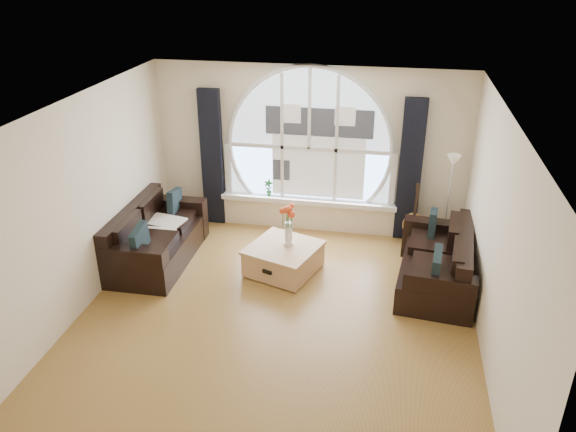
{
  "coord_description": "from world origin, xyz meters",
  "views": [
    {
      "loc": [
        1.26,
        -5.76,
        4.29
      ],
      "look_at": [
        0.0,
        0.9,
        1.05
      ],
      "focal_mm": 35.16,
      "sensor_mm": 36.0,
      "label": 1
    }
  ],
  "objects_px": {
    "sofa_left": "(157,236)",
    "coffee_chest": "(284,258)",
    "sofa_right": "(436,260)",
    "floor_lamp": "(448,206)",
    "vase_flowers": "(289,220)",
    "potted_plant": "(269,188)",
    "guitar": "(415,212)"
  },
  "relations": [
    {
      "from": "coffee_chest",
      "to": "guitar",
      "type": "distance_m",
      "value": 2.27
    },
    {
      "from": "sofa_right",
      "to": "vase_flowers",
      "type": "bearing_deg",
      "value": -174.76
    },
    {
      "from": "sofa_left",
      "to": "guitar",
      "type": "relative_size",
      "value": 1.8
    },
    {
      "from": "vase_flowers",
      "to": "guitar",
      "type": "height_order",
      "value": "vase_flowers"
    },
    {
      "from": "sofa_left",
      "to": "sofa_right",
      "type": "xyz_separation_m",
      "value": [
        4.05,
        0.05,
        0.0
      ]
    },
    {
      "from": "sofa_right",
      "to": "guitar",
      "type": "xyz_separation_m",
      "value": [
        -0.28,
        1.23,
        0.13
      ]
    },
    {
      "from": "sofa_right",
      "to": "floor_lamp",
      "type": "bearing_deg",
      "value": 86.38
    },
    {
      "from": "sofa_left",
      "to": "potted_plant",
      "type": "distance_m",
      "value": 2.03
    },
    {
      "from": "sofa_left",
      "to": "sofa_right",
      "type": "relative_size",
      "value": 1.06
    },
    {
      "from": "sofa_left",
      "to": "sofa_right",
      "type": "distance_m",
      "value": 4.06
    },
    {
      "from": "sofa_left",
      "to": "sofa_right",
      "type": "height_order",
      "value": "sofa_left"
    },
    {
      "from": "sofa_left",
      "to": "guitar",
      "type": "xyz_separation_m",
      "value": [
        3.77,
        1.29,
        0.13
      ]
    },
    {
      "from": "sofa_right",
      "to": "coffee_chest",
      "type": "xyz_separation_m",
      "value": [
        -2.14,
        -0.04,
        -0.17
      ]
    },
    {
      "from": "sofa_right",
      "to": "guitar",
      "type": "distance_m",
      "value": 1.27
    },
    {
      "from": "sofa_left",
      "to": "vase_flowers",
      "type": "xyz_separation_m",
      "value": [
        1.98,
        0.09,
        0.4
      ]
    },
    {
      "from": "coffee_chest",
      "to": "vase_flowers",
      "type": "bearing_deg",
      "value": 72.2
    },
    {
      "from": "vase_flowers",
      "to": "sofa_right",
      "type": "bearing_deg",
      "value": -1.0
    },
    {
      "from": "vase_flowers",
      "to": "potted_plant",
      "type": "xyz_separation_m",
      "value": [
        -0.6,
        1.37,
        -0.12
      ]
    },
    {
      "from": "sofa_left",
      "to": "coffee_chest",
      "type": "xyz_separation_m",
      "value": [
        1.92,
        0.01,
        -0.17
      ]
    },
    {
      "from": "potted_plant",
      "to": "sofa_right",
      "type": "bearing_deg",
      "value": -27.74
    },
    {
      "from": "sofa_right",
      "to": "vase_flowers",
      "type": "height_order",
      "value": "vase_flowers"
    },
    {
      "from": "sofa_left",
      "to": "potted_plant",
      "type": "relative_size",
      "value": 6.92
    },
    {
      "from": "sofa_right",
      "to": "potted_plant",
      "type": "xyz_separation_m",
      "value": [
        -2.67,
        1.41,
        0.29
      ]
    },
    {
      "from": "coffee_chest",
      "to": "vase_flowers",
      "type": "distance_m",
      "value": 0.59
    },
    {
      "from": "floor_lamp",
      "to": "potted_plant",
      "type": "height_order",
      "value": "floor_lamp"
    },
    {
      "from": "sofa_right",
      "to": "potted_plant",
      "type": "height_order",
      "value": "potted_plant"
    },
    {
      "from": "floor_lamp",
      "to": "guitar",
      "type": "relative_size",
      "value": 1.51
    },
    {
      "from": "sofa_right",
      "to": "floor_lamp",
      "type": "height_order",
      "value": "floor_lamp"
    },
    {
      "from": "sofa_right",
      "to": "potted_plant",
      "type": "relative_size",
      "value": 6.53
    },
    {
      "from": "vase_flowers",
      "to": "guitar",
      "type": "distance_m",
      "value": 2.18
    },
    {
      "from": "coffee_chest",
      "to": "guitar",
      "type": "bearing_deg",
      "value": 53.39
    },
    {
      "from": "sofa_left",
      "to": "vase_flowers",
      "type": "distance_m",
      "value": 2.02
    }
  ]
}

